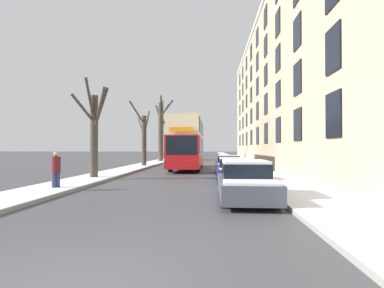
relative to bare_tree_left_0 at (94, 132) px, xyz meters
The scene contains 13 objects.
ground_plane 14.50m from the bare_tree_left_0, 68.78° to the right, with size 320.00×320.00×0.00m, color #424247.
sidewalk_left 39.84m from the bare_tree_left_0, 90.18° to the left, with size 2.40×130.00×0.16m.
sidewalk_right 41.18m from the bare_tree_left_0, 75.31° to the left, with size 2.40×130.00×0.16m.
terrace_facade_right 21.63m from the bare_tree_left_0, 40.03° to the left, with size 9.10×48.68×15.69m.
bare_tree_left_0 is the anchor object (origin of this frame).
bare_tree_left_1 12.30m from the bare_tree_left_0, 89.39° to the left, with size 1.68×4.31×6.41m.
bare_tree_left_2 22.71m from the bare_tree_left_0, 89.67° to the left, with size 3.01×4.33×8.60m.
double_decker_bus 10.49m from the bare_tree_left_0, 62.79° to the left, with size 2.53×10.84×4.44m.
parked_car_0 10.60m from the bare_tree_left_0, 38.28° to the right, with size 1.85×4.40×1.43m.
parked_car_1 8.47m from the bare_tree_left_0, ahead, with size 1.77×3.98×1.34m.
parked_car_2 9.58m from the bare_tree_left_0, 29.12° to the left, with size 1.78×4.43×1.35m.
oncoming_van 30.17m from the bare_tree_left_0, 83.97° to the left, with size 1.90×4.94×2.20m.
pedestrian_left_sidewalk 5.01m from the bare_tree_left_0, 87.82° to the right, with size 0.37×0.37×1.72m.
Camera 1 is at (1.81, -3.98, 1.86)m, focal length 28.00 mm.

